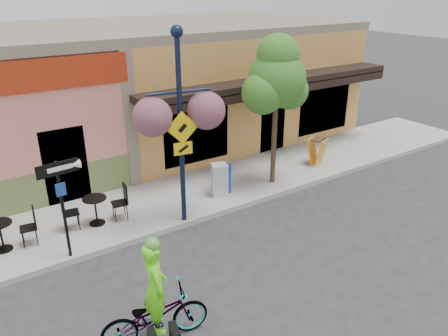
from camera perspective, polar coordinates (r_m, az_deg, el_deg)
name	(u,v)px	position (r m, az deg, el deg)	size (l,w,h in m)	color
ground	(224,226)	(11.55, 0.05, -7.57)	(90.00, 90.00, 0.00)	#2D2D30
sidewalk	(187,195)	(13.02, -4.86, -3.54)	(24.00, 3.00, 0.15)	#9E9B93
curb	(213,215)	(11.91, -1.43, -6.14)	(24.00, 0.12, 0.15)	#A8A59E
building	(113,88)	(17.09, -14.32, 10.05)	(18.20, 8.20, 4.50)	#D47868
bicycle	(155,316)	(8.14, -9.00, -18.61)	(0.67, 1.91, 1.00)	maroon
cyclist_rider	(156,299)	(7.92, -8.83, -16.53)	(0.63, 0.41, 1.73)	#66FF1A
lamp_post	(181,131)	(10.59, -5.67, 4.89)	(1.56, 0.63, 4.90)	#101932
one_way_sign	(63,211)	(10.16, -20.24, -5.25)	(0.89, 0.19, 2.32)	black
cafe_set_left	(0,233)	(11.31, -27.18, -7.51)	(1.55, 0.78, 0.93)	black
cafe_set_right	(95,207)	(11.59, -16.45, -4.89)	(1.61, 0.81, 0.97)	black
newspaper_box_blue	(222,178)	(12.80, -0.24, -1.35)	(0.40, 0.36, 0.89)	#1B2DA7
newspaper_box_grey	(219,180)	(12.65, -0.60, -1.52)	(0.45, 0.40, 0.95)	#B6B6B6
street_tree	(275,111)	(12.98, 6.73, 7.39)	(1.77, 1.77, 4.53)	#3D7A26
sandwich_board	(321,152)	(15.10, 12.62, 2.00)	(0.55, 0.40, 0.91)	orange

